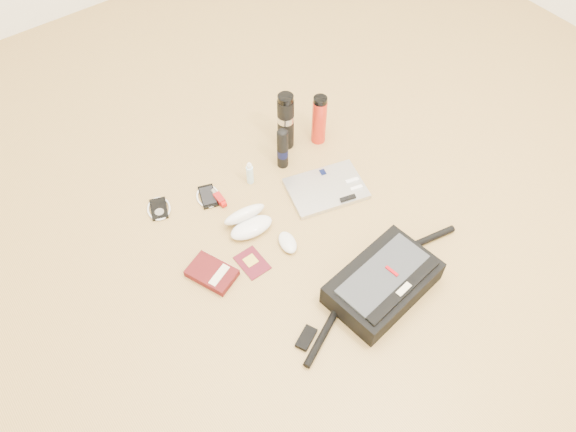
% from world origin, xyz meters
% --- Properties ---
extents(ground, '(4.00, 4.00, 0.00)m').
position_xyz_m(ground, '(0.00, 0.00, 0.00)').
color(ground, '#AC8647').
rests_on(ground, ground).
extents(messenger_bag, '(0.81, 0.29, 0.11)m').
position_xyz_m(messenger_bag, '(0.05, -0.32, 0.05)').
color(messenger_bag, black).
rests_on(messenger_bag, ground).
extents(laptop, '(0.36, 0.29, 0.03)m').
position_xyz_m(laptop, '(0.19, 0.17, 0.01)').
color(laptop, silver).
rests_on(laptop, ground).
extents(book, '(0.17, 0.20, 0.03)m').
position_xyz_m(book, '(-0.40, 0.11, 0.02)').
color(book, '#470C0E').
rests_on(book, ground).
extents(passport, '(0.09, 0.13, 0.01)m').
position_xyz_m(passport, '(-0.26, 0.06, 0.00)').
color(passport, '#4D0D19').
rests_on(passport, ground).
extents(mouse, '(0.09, 0.12, 0.03)m').
position_xyz_m(mouse, '(-0.10, 0.05, 0.02)').
color(mouse, silver).
rests_on(mouse, ground).
extents(sunglasses_case, '(0.19, 0.17, 0.10)m').
position_xyz_m(sunglasses_case, '(-0.17, 0.21, 0.04)').
color(sunglasses_case, white).
rests_on(sunglasses_case, ground).
extents(ipod, '(0.12, 0.12, 0.01)m').
position_xyz_m(ipod, '(-0.41, 0.50, 0.01)').
color(ipod, black).
rests_on(ipod, ground).
extents(phone, '(0.12, 0.13, 0.01)m').
position_xyz_m(phone, '(-0.22, 0.43, 0.01)').
color(phone, black).
rests_on(phone, ground).
extents(inhaler, '(0.03, 0.10, 0.03)m').
position_xyz_m(inhaler, '(-0.19, 0.39, 0.01)').
color(inhaler, maroon).
rests_on(inhaler, ground).
extents(spray_bottle, '(0.03, 0.03, 0.11)m').
position_xyz_m(spray_bottle, '(-0.03, 0.40, 0.05)').
color(spray_bottle, '#BAE8FA').
rests_on(spray_bottle, ground).
extents(aerosol_can, '(0.05, 0.05, 0.20)m').
position_xyz_m(aerosol_can, '(0.13, 0.39, 0.10)').
color(aerosol_can, black).
rests_on(aerosol_can, ground).
extents(thermos_black, '(0.09, 0.09, 0.28)m').
position_xyz_m(thermos_black, '(0.22, 0.48, 0.14)').
color(thermos_black, black).
rests_on(thermos_black, ground).
extents(thermos_red, '(0.07, 0.07, 0.24)m').
position_xyz_m(thermos_red, '(0.35, 0.42, 0.12)').
color(thermos_red, red).
rests_on(thermos_red, ground).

